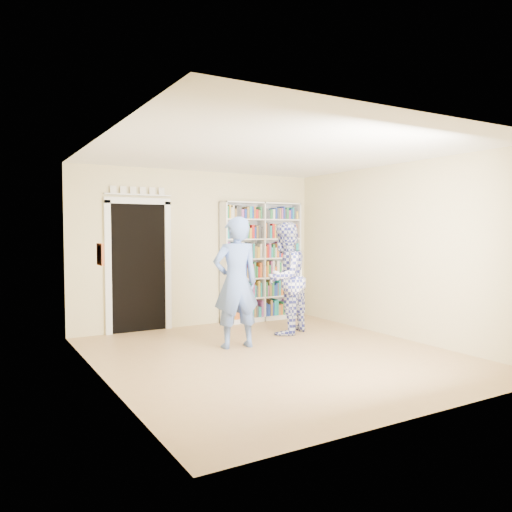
% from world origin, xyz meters
% --- Properties ---
extents(floor, '(5.00, 5.00, 0.00)m').
position_xyz_m(floor, '(0.00, 0.00, 0.00)').
color(floor, '#A67D50').
rests_on(floor, ground).
extents(ceiling, '(5.00, 5.00, 0.00)m').
position_xyz_m(ceiling, '(0.00, 0.00, 2.70)').
color(ceiling, white).
rests_on(ceiling, wall_back).
extents(wall_back, '(4.50, 0.00, 4.50)m').
position_xyz_m(wall_back, '(0.00, 2.50, 1.35)').
color(wall_back, beige).
rests_on(wall_back, floor).
extents(wall_left, '(0.00, 5.00, 5.00)m').
position_xyz_m(wall_left, '(-2.25, 0.00, 1.35)').
color(wall_left, beige).
rests_on(wall_left, floor).
extents(wall_right, '(0.00, 5.00, 5.00)m').
position_xyz_m(wall_right, '(2.25, 0.00, 1.35)').
color(wall_right, beige).
rests_on(wall_right, floor).
extents(bookshelf, '(1.59, 0.30, 2.18)m').
position_xyz_m(bookshelf, '(1.17, 2.34, 1.10)').
color(bookshelf, white).
rests_on(bookshelf, floor).
extents(doorway, '(1.10, 0.08, 2.43)m').
position_xyz_m(doorway, '(-1.10, 2.48, 1.18)').
color(doorway, black).
rests_on(doorway, floor).
extents(wall_art, '(0.03, 0.25, 0.25)m').
position_xyz_m(wall_art, '(-2.23, 0.20, 1.40)').
color(wall_art, brown).
rests_on(wall_art, wall_left).
extents(man_blue, '(0.72, 0.52, 1.86)m').
position_xyz_m(man_blue, '(-0.24, 0.68, 0.93)').
color(man_blue, '#5574BE').
rests_on(man_blue, floor).
extents(man_plaid, '(1.10, 1.02, 1.80)m').
position_xyz_m(man_plaid, '(0.87, 1.11, 0.90)').
color(man_plaid, '#2F3591').
rests_on(man_plaid, floor).
extents(paper_sheet, '(0.19, 0.02, 0.27)m').
position_xyz_m(paper_sheet, '(0.97, 0.92, 0.93)').
color(paper_sheet, white).
rests_on(paper_sheet, man_plaid).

